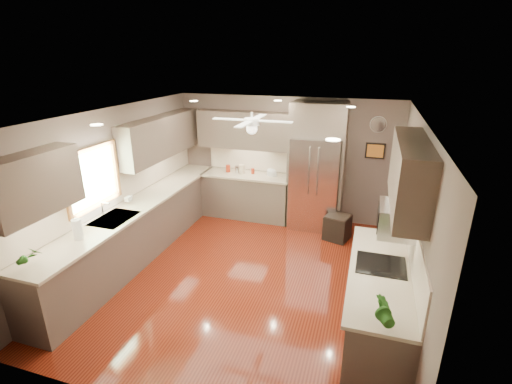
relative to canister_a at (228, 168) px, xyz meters
The scene contains 28 objects.
floor 2.69m from the canister_a, 62.50° to the right, with size 5.00×5.00×0.00m, color #441109.
ceiling 2.90m from the canister_a, 62.50° to the right, with size 5.00×5.00×0.00m, color white.
wall_back 1.21m from the canister_a, 14.20° to the left, with size 4.50×4.50×0.00m, color brown.
wall_front 4.85m from the canister_a, 76.28° to the right, with size 4.50×4.50×0.00m, color brown.
wall_left 2.48m from the canister_a, 116.48° to the right, with size 5.00×5.00×0.00m, color brown.
wall_right 4.06m from the canister_a, 33.01° to the right, with size 5.00×5.00×0.00m, color brown.
canister_a is the anchor object (origin of this frame).
canister_b 0.20m from the canister_a, ahead, with size 0.10×0.10×0.16m, color silver.
canister_c 0.31m from the canister_a, ahead, with size 0.12×0.12×0.20m, color #C4B393.
canister_d 0.53m from the canister_a, ahead, with size 0.07×0.07×0.11m, color maroon.
soap_bottle 2.30m from the canister_a, 113.77° to the right, with size 0.08×0.08×0.17m, color white.
potted_plant_left 4.25m from the canister_a, 100.75° to the right, with size 0.17×0.12×0.32m, color #215B1A.
potted_plant_right 5.05m from the canister_a, 52.54° to the right, with size 0.19×0.15×0.34m, color #215B1A.
bowl 0.94m from the canister_a, ahead, with size 0.24×0.24×0.06m, color #C4B393.
left_run 2.27m from the canister_a, 111.34° to the right, with size 0.65×4.70×1.45m.
back_run 0.68m from the canister_a, ahead, with size 1.85×0.65×1.45m.
uppers 1.77m from the canister_a, 74.75° to the right, with size 4.50×4.70×0.95m.
window 2.96m from the canister_a, 111.56° to the right, with size 0.05×1.12×0.92m.
sink 2.82m from the canister_a, 106.10° to the right, with size 0.50×0.70×0.32m.
refrigerator 1.86m from the canister_a, ahead, with size 1.06×0.75×2.45m.
right_run 4.34m from the canister_a, 44.34° to the right, with size 0.70×2.20×1.45m.
microwave 4.23m from the canister_a, 40.98° to the right, with size 0.43×0.55×0.34m.
ceiling_fan 2.59m from the canister_a, 58.94° to the right, with size 1.18×1.18×0.32m.
recessed_lights 2.58m from the canister_a, 58.47° to the right, with size 2.84×3.14×0.01m.
wall_clock 3.09m from the canister_a, ahead, with size 0.30×0.03×0.30m.
framed_print 2.96m from the canister_a, ahead, with size 0.36×0.03×0.30m.
stool 2.55m from the canister_a, 12.36° to the right, with size 0.52×0.52×0.49m.
paper_towel 3.51m from the canister_a, 103.22° to the right, with size 0.12×0.12×0.30m.
Camera 1 is at (1.64, -4.74, 3.25)m, focal length 26.00 mm.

